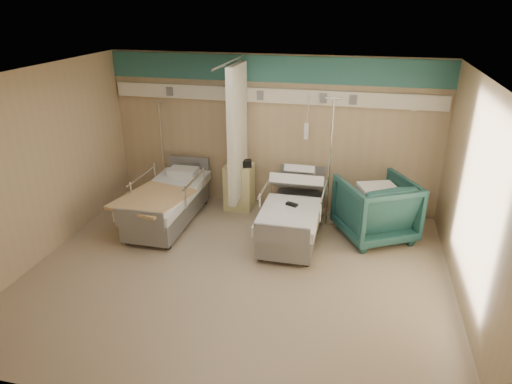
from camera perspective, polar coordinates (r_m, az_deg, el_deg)
ground at (r=6.71m, az=-2.38°, el=-10.11°), size 6.00×5.00×0.00m
room_walls at (r=6.14m, az=-2.31°, el=5.93°), size 6.04×5.04×2.82m
bed_right at (r=7.56m, az=4.60°, el=-3.37°), size 1.00×2.16×0.63m
bed_left at (r=8.13m, az=-10.91°, el=-1.75°), size 1.00×2.16×0.63m
bedside_cabinet at (r=8.53m, az=-2.09°, el=0.70°), size 0.50×0.48×0.85m
visitor_armchair at (r=7.69m, az=14.72°, el=-2.00°), size 1.50×1.51×1.02m
waffle_blanket at (r=7.47m, az=15.19°, el=1.73°), size 0.71×0.67×0.06m
iv_stand_right at (r=8.09m, az=8.90°, el=-0.66°), size 0.39×0.39×2.20m
iv_stand_left at (r=9.10m, az=-11.31°, el=1.55°), size 0.35×0.35×1.94m
call_remote at (r=7.27m, az=4.50°, el=-1.55°), size 0.20×0.15×0.04m
tan_blanket at (r=7.64m, az=-12.89°, el=-0.83°), size 1.18×1.38×0.04m
toiletry_bag at (r=8.26m, az=-1.39°, el=3.59°), size 0.27×0.21×0.13m
white_cup at (r=8.49m, az=-3.24°, el=4.14°), size 0.10×0.10×0.14m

